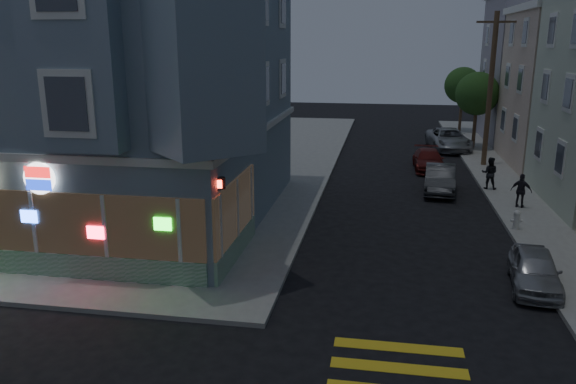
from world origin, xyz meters
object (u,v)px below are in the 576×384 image
(street_tree_far, at_px, (463,85))
(traffic_signal, at_px, (211,160))
(utility_pole, at_px, (490,88))
(parked_car_b, at_px, (440,179))
(parked_car_d, at_px, (449,139))
(pedestrian_a, at_px, (490,173))
(street_tree_near, at_px, (477,94))
(parked_car_a, at_px, (535,270))
(parked_car_c, at_px, (429,160))
(fire_hydrant, at_px, (517,219))
(pedestrian_b, at_px, (521,191))

(street_tree_far, bearing_deg, traffic_signal, -109.04)
(utility_pole, xyz_separation_m, parked_car_b, (-3.19, -6.63, -4.11))
(utility_pole, bearing_deg, traffic_signal, -120.40)
(parked_car_d, bearing_deg, pedestrian_a, -92.20)
(street_tree_near, bearing_deg, parked_car_d, -164.31)
(parked_car_a, height_order, parked_car_d, parked_car_d)
(utility_pole, height_order, street_tree_near, utility_pole)
(parked_car_d, xyz_separation_m, traffic_signal, (-9.68, -24.67, 3.21))
(parked_car_d, bearing_deg, street_tree_far, 71.83)
(utility_pole, height_order, parked_car_c, utility_pole)
(street_tree_far, distance_m, pedestrian_a, 20.29)
(pedestrian_a, relative_size, fire_hydrant, 2.09)
(street_tree_far, xyz_separation_m, pedestrian_b, (-0.06, -23.31, -3.01))
(utility_pole, xyz_separation_m, pedestrian_b, (0.14, -9.31, -3.87))
(street_tree_far, distance_m, parked_car_d, 9.24)
(utility_pole, xyz_separation_m, street_tree_near, (0.20, 6.00, -0.86))
(parked_car_a, height_order, fire_hydrant, parked_car_a)
(parked_car_c, height_order, traffic_signal, traffic_signal)
(utility_pole, height_order, parked_car_b, utility_pole)
(parked_car_a, bearing_deg, street_tree_far, 94.07)
(street_tree_far, height_order, parked_car_c, street_tree_far)
(traffic_signal, bearing_deg, parked_car_d, 46.16)
(parked_car_b, height_order, traffic_signal, traffic_signal)
(pedestrian_b, distance_m, fire_hydrant, 3.39)
(parked_car_a, bearing_deg, pedestrian_a, 93.88)
(fire_hydrant, bearing_deg, utility_pole, 86.81)
(street_tree_far, distance_m, pedestrian_b, 23.51)
(pedestrian_b, bearing_deg, parked_car_c, -43.31)
(parked_car_b, bearing_deg, street_tree_near, 79.94)
(parked_car_b, distance_m, fire_hydrant, 6.45)
(fire_hydrant, bearing_deg, street_tree_far, 88.06)
(parked_car_b, relative_size, parked_car_c, 1.00)
(parked_car_b, bearing_deg, parked_car_c, 97.31)
(pedestrian_b, bearing_deg, street_tree_far, -67.62)
(traffic_signal, bearing_deg, parked_car_c, 43.74)
(utility_pole, bearing_deg, parked_car_a, -94.13)
(pedestrian_a, distance_m, parked_car_a, 11.99)
(parked_car_d, bearing_deg, street_tree_near, 9.23)
(parked_car_c, relative_size, traffic_signal, 0.74)
(pedestrian_a, height_order, parked_car_d, pedestrian_a)
(utility_pole, relative_size, parked_car_d, 1.65)
(parked_car_c, distance_m, traffic_signal, 19.68)
(parked_car_c, xyz_separation_m, parked_car_d, (1.84, 6.93, 0.15))
(pedestrian_b, bearing_deg, pedestrian_a, -53.05)
(parked_car_d, bearing_deg, fire_hydrant, -93.74)
(parked_car_d, bearing_deg, parked_car_b, -104.09)
(street_tree_near, relative_size, parked_car_c, 1.27)
(parked_car_b, xyz_separation_m, fire_hydrant, (2.49, -5.95, -0.13))
(traffic_signal, bearing_deg, parked_car_b, 34.86)
(traffic_signal, bearing_deg, street_tree_near, 43.14)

